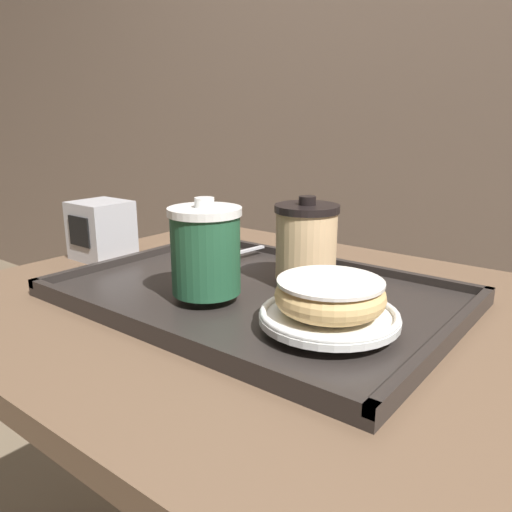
{
  "coord_description": "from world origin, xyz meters",
  "views": [
    {
      "loc": [
        0.42,
        -0.53,
        0.98
      ],
      "look_at": [
        0.01,
        -0.01,
        0.8
      ],
      "focal_mm": 35.0,
      "sensor_mm": 36.0,
      "label": 1
    }
  ],
  "objects_px": {
    "coffee_cup_rear": "(306,241)",
    "coffee_cup_front": "(206,250)",
    "spoon": "(211,258)",
    "napkin_dispenser": "(101,230)",
    "donut_chocolate_glazed": "(330,295)"
  },
  "relations": [
    {
      "from": "donut_chocolate_glazed",
      "to": "coffee_cup_front",
      "type": "bearing_deg",
      "value": -176.04
    },
    {
      "from": "donut_chocolate_glazed",
      "to": "spoon",
      "type": "distance_m",
      "value": 0.3
    },
    {
      "from": "napkin_dispenser",
      "to": "donut_chocolate_glazed",
      "type": "bearing_deg",
      "value": -6.33
    },
    {
      "from": "coffee_cup_rear",
      "to": "donut_chocolate_glazed",
      "type": "height_order",
      "value": "coffee_cup_rear"
    },
    {
      "from": "spoon",
      "to": "coffee_cup_rear",
      "type": "bearing_deg",
      "value": 102.9
    },
    {
      "from": "coffee_cup_rear",
      "to": "spoon",
      "type": "height_order",
      "value": "coffee_cup_rear"
    },
    {
      "from": "donut_chocolate_glazed",
      "to": "spoon",
      "type": "relative_size",
      "value": 0.75
    },
    {
      "from": "coffee_cup_front",
      "to": "coffee_cup_rear",
      "type": "distance_m",
      "value": 0.15
    },
    {
      "from": "coffee_cup_front",
      "to": "napkin_dispenser",
      "type": "distance_m",
      "value": 0.34
    },
    {
      "from": "coffee_cup_front",
      "to": "donut_chocolate_glazed",
      "type": "bearing_deg",
      "value": 3.96
    },
    {
      "from": "napkin_dispenser",
      "to": "spoon",
      "type": "bearing_deg",
      "value": 11.82
    },
    {
      "from": "coffee_cup_rear",
      "to": "coffee_cup_front",
      "type": "bearing_deg",
      "value": -117.78
    },
    {
      "from": "coffee_cup_front",
      "to": "spoon",
      "type": "distance_m",
      "value": 0.16
    },
    {
      "from": "coffee_cup_rear",
      "to": "napkin_dispenser",
      "type": "xyz_separation_m",
      "value": [
        -0.4,
        -0.06,
        -0.03
      ]
    },
    {
      "from": "napkin_dispenser",
      "to": "coffee_cup_rear",
      "type": "bearing_deg",
      "value": 9.19
    }
  ]
}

